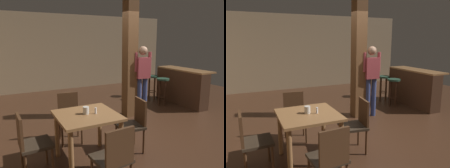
% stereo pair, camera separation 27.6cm
% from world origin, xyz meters
% --- Properties ---
extents(ground_plane, '(10.80, 10.80, 0.00)m').
position_xyz_m(ground_plane, '(0.00, 0.00, 0.00)').
color(ground_plane, '#382114').
extents(wall_back, '(8.00, 0.10, 2.80)m').
position_xyz_m(wall_back, '(0.00, 4.50, 1.40)').
color(wall_back, '#756047').
rests_on(wall_back, ground_plane).
extents(pillar, '(0.28, 0.28, 2.80)m').
position_xyz_m(pillar, '(0.22, 0.74, 1.40)').
color(pillar, brown).
rests_on(pillar, ground_plane).
extents(dining_table, '(0.89, 0.89, 0.77)m').
position_xyz_m(dining_table, '(-1.49, -0.77, 0.63)').
color(dining_table, brown).
rests_on(dining_table, ground_plane).
extents(chair_west, '(0.44, 0.44, 0.89)m').
position_xyz_m(chair_west, '(-2.32, -0.75, 0.51)').
color(chair_west, '#2D2319').
rests_on(chair_west, ground_plane).
extents(chair_east, '(0.47, 0.47, 0.89)m').
position_xyz_m(chair_east, '(-0.66, -0.80, 0.51)').
color(chair_east, '#2D2319').
rests_on(chair_east, ground_plane).
extents(chair_north, '(0.47, 0.47, 0.89)m').
position_xyz_m(chair_north, '(-1.52, 0.08, 0.51)').
color(chair_north, '#2D2319').
rests_on(chair_north, ground_plane).
extents(chair_south, '(0.45, 0.45, 0.89)m').
position_xyz_m(chair_south, '(-1.48, -1.63, 0.51)').
color(chair_south, '#2D2319').
rests_on(chair_south, ground_plane).
extents(napkin_cup, '(0.09, 0.09, 0.11)m').
position_xyz_m(napkin_cup, '(-1.50, -0.75, 0.83)').
color(napkin_cup, beige).
rests_on(napkin_cup, dining_table).
extents(salt_shaker, '(0.03, 0.03, 0.09)m').
position_xyz_m(salt_shaker, '(-1.36, -0.81, 0.82)').
color(salt_shaker, silver).
rests_on(salt_shaker, dining_table).
extents(standing_person, '(0.47, 0.23, 1.72)m').
position_xyz_m(standing_person, '(0.49, 0.60, 1.00)').
color(standing_person, maroon).
rests_on(standing_person, ground_plane).
extents(bar_counter, '(0.56, 1.74, 1.03)m').
position_xyz_m(bar_counter, '(2.13, 0.93, 0.53)').
color(bar_counter, brown).
rests_on(bar_counter, ground_plane).
extents(bar_stool_near, '(0.35, 0.35, 0.80)m').
position_xyz_m(bar_stool_near, '(1.51, 1.02, 0.60)').
color(bar_stool_near, '#1E3828').
rests_on(bar_stool_near, ground_plane).
extents(bar_stool_mid, '(0.36, 0.36, 0.77)m').
position_xyz_m(bar_stool_mid, '(1.64, 1.67, 0.58)').
color(bar_stool_mid, '#1E3828').
rests_on(bar_stool_mid, ground_plane).
extents(bar_stool_far, '(0.34, 0.34, 0.80)m').
position_xyz_m(bar_stool_far, '(1.56, 2.16, 0.60)').
color(bar_stool_far, '#1E3828').
rests_on(bar_stool_far, ground_plane).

